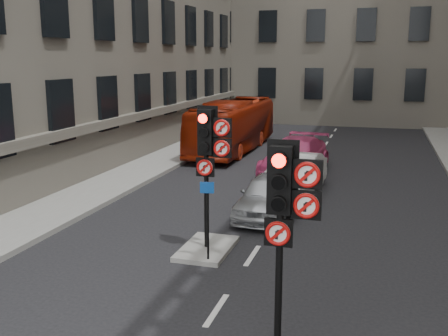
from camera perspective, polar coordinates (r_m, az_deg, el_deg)
The scene contains 11 objects.
pavement_left at distance 22.03m, azimuth -10.96°, elevation -0.76°, with size 3.00×50.00×0.16m, color gray.
centre_island at distance 13.55m, azimuth -1.88°, elevation -8.74°, with size 1.20×2.00×0.12m, color gray.
signal_near at distance 8.43m, azimuth 6.75°, elevation -3.74°, with size 0.91×0.40×3.58m.
signal_far at distance 12.83m, azimuth -1.60°, elevation 2.31°, with size 0.91×0.40×3.58m.
car_silver at distance 16.31m, azimuth 4.88°, elevation -2.98°, with size 1.55×3.86×1.31m, color #B4B8BC.
car_white at distance 18.95m, azimuth 7.63°, elevation -0.74°, with size 1.52×4.35×1.43m, color white.
car_pink at distance 22.18m, azimuth 7.75°, elevation 1.23°, with size 2.12×5.22×1.52m, color #C2396F.
bus_red at distance 27.57m, azimuth 1.03°, elevation 4.63°, with size 2.23×9.54×2.66m, color maroon.
motorcycle at distance 15.94m, azimuth 7.37°, elevation -3.97°, with size 0.47×1.67×1.00m, color black.
motorcyclist at distance 16.75m, azimuth 7.01°, elevation -2.00°, with size 0.61×0.40×1.67m, color black.
info_sign at distance 12.32m, azimuth -1.80°, elevation -4.57°, with size 0.33×0.12×1.90m.
Camera 1 is at (2.84, -7.01, 4.86)m, focal length 42.00 mm.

